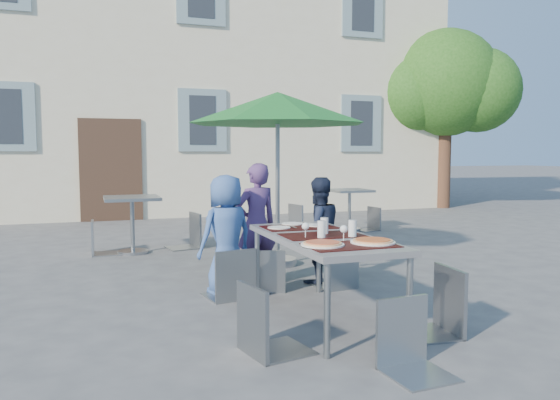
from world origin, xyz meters
name	(u,v)px	position (x,y,z in m)	size (l,w,h in m)	color
ground	(351,300)	(0.00, 0.00, 0.00)	(90.00, 90.00, 0.00)	#48474A
building	(174,36)	(0.00, 11.50, 4.85)	(13.60, 8.20, 11.10)	beige
tree	(447,85)	(6.55, 7.54, 3.25)	(3.60, 3.00, 4.70)	#4E3121
dining_table	(322,242)	(-0.52, -0.46, 0.70)	(0.80, 1.85, 0.76)	#45464A
pizza_near_left	(322,244)	(-0.73, -0.96, 0.77)	(0.34, 0.34, 0.03)	white
pizza_near_right	(373,241)	(-0.30, -0.98, 0.77)	(0.36, 0.36, 0.03)	white
glassware	(331,228)	(-0.48, -0.57, 0.83)	(0.46, 0.47, 0.15)	silver
place_settings	(296,225)	(-0.52, 0.17, 0.76)	(0.66, 0.44, 0.01)	white
child_0	(226,235)	(-1.11, 0.67, 0.63)	(0.61, 0.40, 1.25)	#385A9C
child_1	(256,224)	(-0.68, 1.00, 0.68)	(0.50, 0.33, 1.36)	#4E3266
child_2	(318,230)	(-0.01, 0.81, 0.60)	(0.58, 0.34, 1.20)	#192037
chair_0	(232,242)	(-1.11, 0.44, 0.58)	(0.50, 0.50, 0.98)	gray
chair_1	(267,245)	(-0.67, 0.64, 0.50)	(0.48, 0.48, 0.86)	gray
chair_2	(339,242)	(0.09, 0.48, 0.51)	(0.44, 0.44, 0.88)	gray
chair_3	(265,276)	(-1.25, -1.11, 0.59)	(0.52, 0.52, 0.99)	gray
chair_4	(439,260)	(0.22, -1.14, 0.61)	(0.50, 0.49, 1.03)	gray
chair_5	(411,293)	(-0.42, -1.72, 0.54)	(0.43, 0.44, 0.92)	gray
patio_umbrella	(278,110)	(-0.13, 1.87, 2.02)	(2.30, 2.30, 2.25)	#A0A2A7
cafe_table_0	(132,212)	(-1.87, 3.36, 0.61)	(0.78, 0.78, 0.84)	#A0A2A7
bg_chair_l_0	(99,217)	(-2.32, 3.43, 0.55)	(0.43, 0.43, 0.94)	#90969B
bg_chair_r_0	(189,209)	(-1.00, 3.57, 0.60)	(0.53, 0.53, 1.02)	gray
cafe_table_1	(349,202)	(2.20, 4.46, 0.55)	(0.73, 0.73, 0.78)	#A0A2A7
bg_chair_l_1	(300,201)	(1.19, 4.42, 0.60)	(0.55, 0.54, 1.02)	#8F949A
bg_chair_r_1	(371,205)	(2.58, 4.33, 0.48)	(0.44, 0.44, 0.84)	gray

